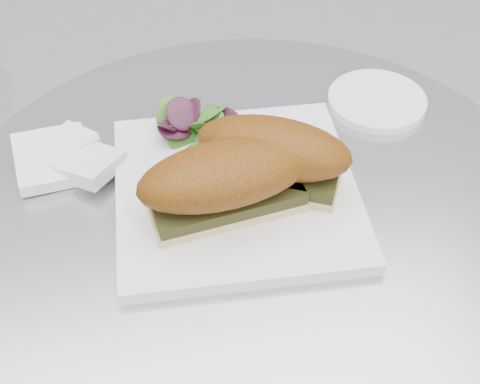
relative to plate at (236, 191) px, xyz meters
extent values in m
cylinder|color=silver|center=(0.01, -0.03, -0.02)|extent=(0.70, 0.70, 0.02)
cube|color=white|center=(0.00, 0.00, 0.00)|extent=(0.29, 0.29, 0.02)
cube|color=beige|center=(-0.02, -0.03, 0.01)|extent=(0.17, 0.08, 0.01)
cube|color=black|center=(-0.02, -0.03, 0.03)|extent=(0.16, 0.08, 0.01)
ellipsoid|color=brown|center=(-0.02, -0.03, 0.06)|extent=(0.19, 0.10, 0.06)
cube|color=beige|center=(0.04, -0.01, 0.01)|extent=(0.16, 0.12, 0.01)
cube|color=black|center=(0.04, -0.01, 0.03)|extent=(0.15, 0.12, 0.01)
ellipsoid|color=brown|center=(0.04, -0.01, 0.06)|extent=(0.18, 0.15, 0.06)
cylinder|color=white|center=(0.22, 0.11, 0.00)|extent=(0.13, 0.13, 0.01)
camera|label=1|loc=(-0.13, -0.51, 0.52)|focal=50.00mm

